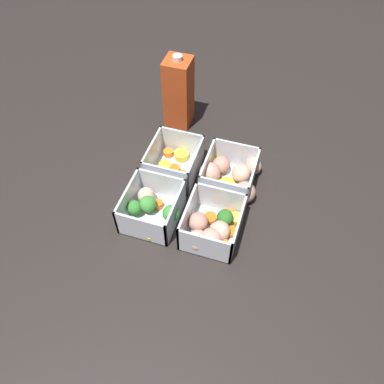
% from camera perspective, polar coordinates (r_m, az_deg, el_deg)
% --- Properties ---
extents(ground_plane, '(4.00, 4.00, 0.00)m').
position_cam_1_polar(ground_plane, '(0.87, 0.00, -1.06)').
color(ground_plane, '#282321').
extents(container_near_left, '(0.14, 0.12, 0.07)m').
position_cam_1_polar(container_near_left, '(0.80, 2.98, -5.54)').
color(container_near_left, silver).
rests_on(container_near_left, ground_plane).
extents(container_near_right, '(0.15, 0.16, 0.07)m').
position_cam_1_polar(container_near_right, '(0.89, 5.88, 2.48)').
color(container_near_right, silver).
rests_on(container_near_right, ground_plane).
extents(container_far_left, '(0.14, 0.12, 0.07)m').
position_cam_1_polar(container_far_left, '(0.83, -6.13, -2.38)').
color(container_far_left, silver).
rests_on(container_far_left, ground_plane).
extents(container_far_right, '(0.14, 0.12, 0.07)m').
position_cam_1_polar(container_far_right, '(0.91, -3.02, 4.17)').
color(container_far_right, silver).
rests_on(container_far_right, ground_plane).
extents(juice_carton, '(0.07, 0.07, 0.20)m').
position_cam_1_polar(juice_carton, '(1.00, -2.06, 14.90)').
color(juice_carton, '#D14C1E').
rests_on(juice_carton, ground_plane).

